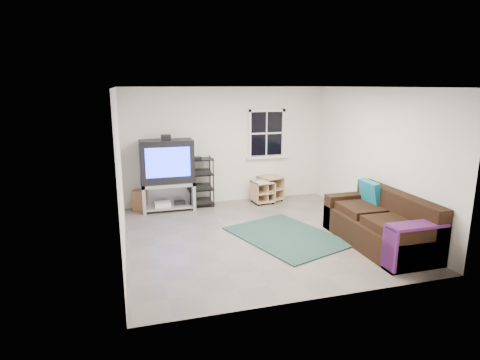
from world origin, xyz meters
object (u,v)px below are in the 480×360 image
object	(u,v)px
av_rack	(200,185)
side_table_left	(269,188)
side_table_right	(262,190)
sofa	(381,225)
tv_unit	(167,169)

from	to	relation	value
av_rack	side_table_left	distance (m)	1.63
av_rack	side_table_left	world-z (taller)	av_rack
side_table_right	sofa	bearing A→B (deg)	-69.17
av_rack	side_table_left	size ratio (longest dim) A/B	1.85
av_rack	tv_unit	bearing A→B (deg)	-173.90
tv_unit	sofa	bearing A→B (deg)	-42.75
tv_unit	side_table_right	size ratio (longest dim) A/B	3.11
side_table_left	side_table_right	size ratio (longest dim) A/B	1.14
side_table_left	tv_unit	bearing A→B (deg)	-178.18
tv_unit	sofa	world-z (taller)	tv_unit
tv_unit	side_table_right	bearing A→B (deg)	-1.96
tv_unit	side_table_left	bearing A→B (deg)	1.82
side_table_left	side_table_right	xyz separation A→B (m)	(-0.23, -0.15, -0.01)
tv_unit	sofa	xyz separation A→B (m)	(3.22, -2.98, -0.55)
tv_unit	sofa	size ratio (longest dim) A/B	0.77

